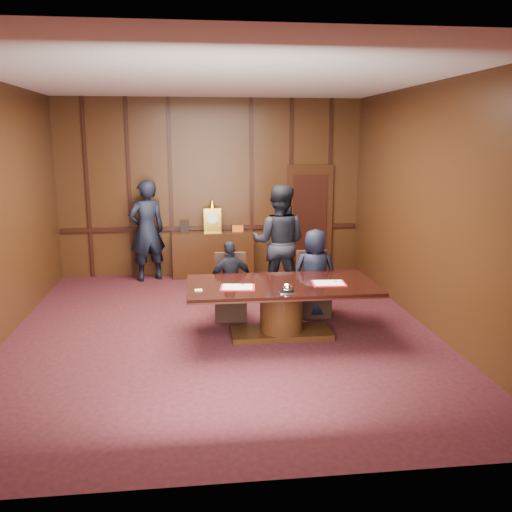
{
  "coord_description": "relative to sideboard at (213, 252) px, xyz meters",
  "views": [
    {
      "loc": [
        -0.39,
        -7.38,
        2.73
      ],
      "look_at": [
        0.51,
        0.26,
        1.05
      ],
      "focal_mm": 38.0,
      "sensor_mm": 36.0,
      "label": 1
    }
  ],
  "objects": [
    {
      "name": "folder_right",
      "position": [
        1.46,
        -3.59,
        0.28
      ],
      "size": [
        0.48,
        0.36,
        0.02
      ],
      "rotation": [
        0.0,
        0.0,
        -0.07
      ],
      "color": "#AD101B",
      "rests_on": "conference_table"
    },
    {
      "name": "witness_left",
      "position": [
        -1.27,
        -0.16,
        0.49
      ],
      "size": [
        0.84,
        0.72,
        1.96
      ],
      "primitive_type": "imported",
      "rotation": [
        0.0,
        0.0,
        3.56
      ],
      "color": "black",
      "rests_on": "ground"
    },
    {
      "name": "room",
      "position": [
        0.07,
        -3.12,
        1.24
      ],
      "size": [
        7.0,
        7.04,
        3.5
      ],
      "color": "black",
      "rests_on": "ground"
    },
    {
      "name": "chair_right",
      "position": [
        1.46,
        -2.62,
        -0.19
      ],
      "size": [
        0.49,
        0.49,
        0.99
      ],
      "rotation": [
        0.0,
        0.0,
        -0.02
      ],
      "color": "black",
      "rests_on": "ground"
    },
    {
      "name": "folder_left",
      "position": [
        0.19,
        -3.65,
        0.28
      ],
      "size": [
        0.5,
        0.38,
        0.02
      ],
      "rotation": [
        0.0,
        0.0,
        -0.12
      ],
      "color": "#AD101B",
      "rests_on": "conference_table"
    },
    {
      "name": "notepad",
      "position": [
        -0.34,
        -3.73,
        0.28
      ],
      "size": [
        0.11,
        0.08,
        0.01
      ],
      "primitive_type": "cube",
      "rotation": [
        0.0,
        0.0,
        0.11
      ],
      "color": "#E4E26F",
      "rests_on": "conference_table"
    },
    {
      "name": "inkstand",
      "position": [
        0.81,
        -3.95,
        0.33
      ],
      "size": [
        0.2,
        0.14,
        0.12
      ],
      "color": "white",
      "rests_on": "conference_table"
    },
    {
      "name": "sideboard",
      "position": [
        0.0,
        0.0,
        0.0
      ],
      "size": [
        1.6,
        0.45,
        1.54
      ],
      "color": "black",
      "rests_on": "ground"
    },
    {
      "name": "signatory_right",
      "position": [
        1.46,
        -2.7,
        0.2
      ],
      "size": [
        0.73,
        0.53,
        1.38
      ],
      "primitive_type": "imported",
      "rotation": [
        0.0,
        0.0,
        3.0
      ],
      "color": "black",
      "rests_on": "ground"
    },
    {
      "name": "signatory_left",
      "position": [
        0.16,
        -2.7,
        0.12
      ],
      "size": [
        0.77,
        0.47,
        1.22
      ],
      "primitive_type": "imported",
      "rotation": [
        0.0,
        0.0,
        3.41
      ],
      "color": "black",
      "rests_on": "ground"
    },
    {
      "name": "conference_table",
      "position": [
        0.81,
        -3.5,
        0.02
      ],
      "size": [
        2.62,
        1.32,
        0.76
      ],
      "color": "black",
      "rests_on": "ground"
    },
    {
      "name": "witness_right",
      "position": [
        1.06,
        -1.72,
        0.5
      ],
      "size": [
        1.14,
        1.01,
        1.98
      ],
      "primitive_type": "imported",
      "rotation": [
        0.0,
        0.0,
        2.83
      ],
      "color": "black",
      "rests_on": "ground"
    },
    {
      "name": "chair_left",
      "position": [
        0.17,
        -2.62,
        -0.19
      ],
      "size": [
        0.51,
        0.51,
        0.99
      ],
      "rotation": [
        0.0,
        0.0,
        -0.06
      ],
      "color": "black",
      "rests_on": "ground"
    }
  ]
}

